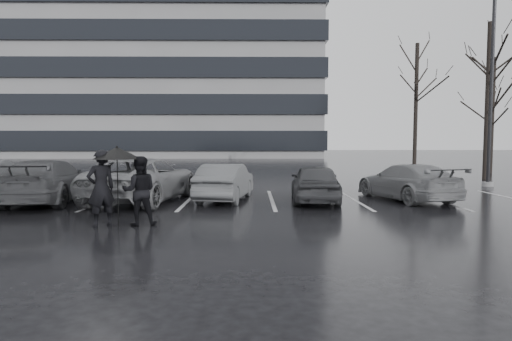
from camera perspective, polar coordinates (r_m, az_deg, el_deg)
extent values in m
plane|color=black|center=(12.07, -0.21, -5.55)|extent=(160.00, 160.00, 0.00)
cube|color=gray|center=(64.91, -21.00, 14.39)|extent=(60.00, 25.00, 28.00)
cube|color=black|center=(63.79, -20.73, 3.74)|extent=(60.60, 25.60, 2.20)
cube|color=black|center=(63.91, -20.82, 7.33)|extent=(60.60, 25.60, 2.20)
cube|color=black|center=(64.29, -20.91, 10.89)|extent=(60.60, 25.60, 2.20)
cube|color=black|center=(64.91, -21.00, 14.39)|extent=(60.60, 25.60, 2.20)
cube|color=black|center=(65.76, -21.09, 17.82)|extent=(60.60, 25.60, 2.20)
imported|color=black|center=(14.14, 7.86, -1.61)|extent=(1.75, 3.79, 1.26)
imported|color=#313134|center=(14.43, -4.09, -1.52)|extent=(1.88, 3.90, 1.23)
imported|color=#545457|center=(14.69, -14.81, -1.15)|extent=(3.18, 5.48, 1.44)
imported|color=black|center=(15.37, -26.01, -1.28)|extent=(2.46, 4.98, 1.39)
imported|color=#545457|center=(15.32, 19.43, -1.43)|extent=(2.79, 4.53, 1.23)
imported|color=black|center=(10.59, -19.96, -2.23)|extent=(0.78, 0.75, 1.79)
imported|color=black|center=(10.46, -15.28, -2.64)|extent=(0.91, 0.78, 1.64)
cylinder|color=black|center=(10.62, -17.94, -2.66)|extent=(0.02, 0.02, 1.61)
cone|color=black|center=(10.55, -18.05, 2.25)|extent=(1.11, 1.11, 0.28)
sphere|color=black|center=(10.55, -18.06, 3.02)|extent=(0.05, 0.05, 0.05)
cylinder|color=gray|center=(21.33, 28.51, -1.62)|extent=(0.48, 0.48, 0.19)
cylinder|color=black|center=(21.37, 28.89, 9.63)|extent=(0.15, 0.15, 8.57)
cube|color=#B3B2B5|center=(16.46, -28.61, -3.47)|extent=(0.12, 5.00, 0.00)
cube|color=#B3B2B5|center=(15.35, -19.32, -3.71)|extent=(0.12, 5.00, 0.00)
cube|color=#B3B2B5|center=(14.70, -8.90, -3.87)|extent=(0.12, 5.00, 0.00)
cube|color=#B3B2B5|center=(14.56, 2.10, -3.90)|extent=(0.12, 5.00, 0.00)
cube|color=#B3B2B5|center=(14.95, 12.90, -3.79)|extent=(0.12, 5.00, 0.00)
cube|color=#B3B2B5|center=(15.84, 22.82, -3.57)|extent=(0.12, 5.00, 0.00)
cylinder|color=black|center=(25.09, 28.50, 8.09)|extent=(0.26, 0.26, 8.00)
cylinder|color=black|center=(29.76, 28.94, 6.39)|extent=(0.26, 0.26, 7.00)
cylinder|color=black|center=(31.03, 20.53, 7.90)|extent=(0.26, 0.26, 8.50)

